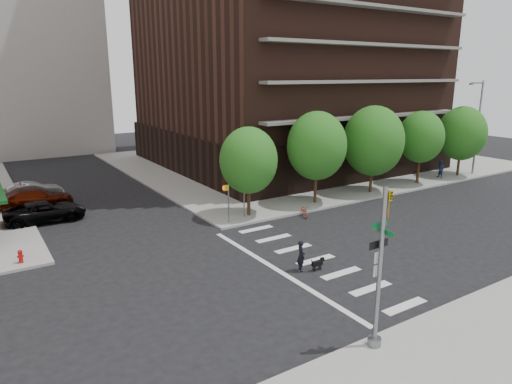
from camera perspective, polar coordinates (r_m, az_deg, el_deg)
The scene contains 19 objects.
ground at distance 23.47m, azimuth 1.75°, elevation -10.05°, with size 120.00×120.00×0.00m, color black.
sidewalk_ne at distance 53.33m, azimuth 5.73°, elevation 4.01°, with size 39.00×33.00×0.15m, color gray.
crosswalk at distance 24.68m, azimuth 6.04°, elevation -8.84°, with size 3.85×13.00×0.01m.
tree_a at distance 31.18m, azimuth -0.93°, elevation 3.97°, with size 4.00×4.00×5.90m.
tree_b at distance 34.58m, azimuth 7.60°, elevation 5.74°, with size 4.50×4.50×6.65m.
tree_c at distance 38.70m, azimuth 14.46°, elevation 6.19°, with size 5.00×5.00×6.80m.
tree_d at distance 43.26m, azimuth 19.94°, elevation 6.49°, with size 4.00×4.00×6.20m.
tree_e at distance 48.14m, azimuth 24.35°, elevation 6.69°, with size 4.50×4.50×6.35m.
traffic_signal at distance 16.94m, azimuth 15.15°, elevation -10.67°, with size 0.90×0.75×6.00m.
pedestrian_signal at distance 30.34m, azimuth -3.04°, elevation -0.59°, with size 2.18×0.67×2.60m.
fire_hydrant at distance 27.06m, azimuth -27.37°, elevation -7.08°, with size 0.24×0.24×0.73m.
streetlamp at distance 49.41m, azimuth 25.94°, elevation 7.92°, with size 2.14×0.22×9.00m.
parked_car_black at distance 34.07m, azimuth -24.84°, elevation -2.23°, with size 5.17×2.38×1.44m, color black.
parked_car_maroon at distance 37.86m, azimuth -25.71°, elevation -0.72°, with size 5.08×2.06×1.47m, color #3E0D03.
parked_car_silver at distance 40.22m, azimuth -26.17°, elevation 0.07°, with size 4.52×1.58×1.49m, color #A2A7AB.
scooter at distance 32.35m, azimuth 6.07°, elevation -2.34°, with size 0.55×1.58×0.83m, color #A13227.
dog_walker at distance 23.46m, azimuth 5.65°, elevation -7.95°, with size 0.39×0.60×1.64m, color black.
dog at distance 23.82m, azimuth 7.74°, elevation -8.78°, with size 0.73×0.20×0.62m.
pedestrian_far at distance 46.66m, azimuth 22.04°, elevation 2.64°, with size 0.64×0.82×1.68m, color #1F2D4E.
Camera 1 is at (-12.09, -17.58, 9.78)m, focal length 32.00 mm.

